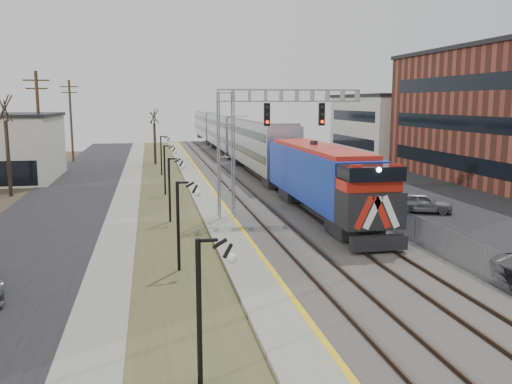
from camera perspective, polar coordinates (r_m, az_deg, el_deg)
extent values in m
cube|color=black|center=(41.29, -19.85, -1.35)|extent=(7.00, 120.00, 0.04)
cube|color=gray|center=(40.83, -13.60, -1.14)|extent=(2.00, 120.00, 0.08)
cube|color=#424726|center=(40.80, -9.39, -1.02)|extent=(4.00, 120.00, 0.06)
cube|color=gray|center=(40.98, -5.20, -0.76)|extent=(2.00, 120.00, 0.24)
cube|color=#595651|center=(41.78, 1.64, -0.55)|extent=(8.00, 120.00, 0.20)
cube|color=black|center=(45.92, 16.40, -0.13)|extent=(16.00, 120.00, 0.04)
cube|color=gold|center=(41.05, -3.98, -0.54)|extent=(0.24, 120.00, 0.01)
cube|color=#2D2119|center=(41.24, -2.09, -0.44)|extent=(0.08, 120.00, 0.15)
cube|color=#2D2119|center=(41.49, -0.05, -0.37)|extent=(0.08, 120.00, 0.15)
cube|color=#2D2119|center=(41.92, 2.64, -0.28)|extent=(0.08, 120.00, 0.15)
cube|color=#2D2119|center=(42.30, 4.61, -0.21)|extent=(0.08, 120.00, 0.15)
cube|color=#1430A3|center=(34.27, 7.02, 1.19)|extent=(3.00, 17.00, 4.25)
cube|color=black|center=(26.65, 12.77, -5.26)|extent=(2.80, 0.50, 0.70)
cube|color=#9B9DA5|center=(53.76, 0.29, 4.82)|extent=(3.00, 22.00, 5.33)
cube|color=#9B9DA5|center=(76.19, -3.12, 6.18)|extent=(3.00, 22.00, 5.33)
cube|color=#9B9DA5|center=(98.79, -4.98, 6.90)|extent=(3.00, 22.00, 5.33)
cube|color=gray|center=(33.61, -3.20, 3.71)|extent=(1.00, 1.00, 8.00)
cube|color=gray|center=(34.22, 3.49, 10.09)|extent=(9.00, 0.80, 0.80)
cube|color=black|center=(33.44, 1.16, 8.15)|extent=(0.35, 0.25, 1.40)
cube|color=black|center=(34.36, 6.93, 8.12)|extent=(0.35, 0.25, 1.40)
cylinder|color=black|center=(14.22, -6.00, -12.75)|extent=(0.14, 0.14, 4.00)
cylinder|color=black|center=(23.76, -8.19, -3.68)|extent=(0.14, 0.14, 4.00)
cylinder|color=black|center=(33.57, -9.09, 0.15)|extent=(0.14, 0.14, 4.00)
cylinder|color=black|center=(43.47, -9.59, 2.24)|extent=(0.14, 0.14, 4.00)
cylinder|color=black|center=(55.39, -9.95, 3.77)|extent=(0.14, 0.14, 4.00)
cylinder|color=#4C3823|center=(51.05, -21.85, 6.14)|extent=(0.28, 0.28, 10.00)
cylinder|color=#4C3823|center=(70.79, -18.89, 7.05)|extent=(0.28, 0.28, 10.00)
cube|color=gray|center=(42.78, 7.14, 0.56)|extent=(0.04, 120.00, 1.60)
cube|color=beige|center=(78.49, 15.57, 6.66)|extent=(16.00, 18.00, 8.00)
cylinder|color=#382D23|center=(46.63, -24.62, 3.20)|extent=(0.30, 0.30, 5.95)
cylinder|color=#382D23|center=(65.31, -10.60, 4.99)|extent=(0.30, 0.30, 4.90)
imported|color=gray|center=(37.94, 17.09, -1.13)|extent=(4.20, 2.96, 1.33)
imported|color=#0C3D16|center=(48.20, 9.63, 1.51)|extent=(5.14, 2.95, 1.60)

